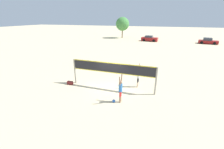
{
  "coord_description": "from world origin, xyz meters",
  "views": [
    {
      "loc": [
        3.92,
        -11.45,
        5.92
      ],
      "look_at": [
        0.0,
        0.0,
        1.29
      ],
      "focal_mm": 24.0,
      "sensor_mm": 36.0,
      "label": 1
    }
  ],
  "objects_px": {
    "player_spiker": "(121,88)",
    "volleyball_net": "(112,71)",
    "player_blocker": "(138,75)",
    "gear_bag": "(70,83)",
    "parked_car_near": "(208,41)",
    "volleyball": "(114,101)",
    "parked_car_mid": "(149,39)",
    "tree_left_cluster": "(122,24)"
  },
  "relations": [
    {
      "from": "parked_car_mid",
      "to": "parked_car_near",
      "type": "bearing_deg",
      "value": 9.24
    },
    {
      "from": "volleyball_net",
      "to": "parked_car_mid",
      "type": "height_order",
      "value": "volleyball_net"
    },
    {
      "from": "gear_bag",
      "to": "parked_car_near",
      "type": "relative_size",
      "value": 0.12
    },
    {
      "from": "player_spiker",
      "to": "gear_bag",
      "type": "xyz_separation_m",
      "value": [
        -5.36,
        1.51,
        -0.99
      ]
    },
    {
      "from": "parked_car_near",
      "to": "parked_car_mid",
      "type": "bearing_deg",
      "value": -167.36
    },
    {
      "from": "player_blocker",
      "to": "player_spiker",
      "type": "bearing_deg",
      "value": -14.42
    },
    {
      "from": "player_spiker",
      "to": "volleyball",
      "type": "bearing_deg",
      "value": 114.78
    },
    {
      "from": "player_blocker",
      "to": "parked_car_near",
      "type": "height_order",
      "value": "player_blocker"
    },
    {
      "from": "parked_car_mid",
      "to": "volleyball_net",
      "type": "bearing_deg",
      "value": -82.04
    },
    {
      "from": "player_spiker",
      "to": "volleyball_net",
      "type": "bearing_deg",
      "value": 33.5
    },
    {
      "from": "volleyball",
      "to": "parked_car_mid",
      "type": "relative_size",
      "value": 0.05
    },
    {
      "from": "parked_car_mid",
      "to": "player_blocker",
      "type": "bearing_deg",
      "value": -77.87
    },
    {
      "from": "volleyball_net",
      "to": "gear_bag",
      "type": "height_order",
      "value": "volleyball_net"
    },
    {
      "from": "volleyball_net",
      "to": "parked_car_near",
      "type": "relative_size",
      "value": 1.7
    },
    {
      "from": "tree_left_cluster",
      "to": "parked_car_mid",
      "type": "bearing_deg",
      "value": -26.04
    },
    {
      "from": "player_blocker",
      "to": "parked_car_near",
      "type": "distance_m",
      "value": 31.55
    },
    {
      "from": "volleyball",
      "to": "parked_car_mid",
      "type": "height_order",
      "value": "parked_car_mid"
    },
    {
      "from": "player_blocker",
      "to": "volleyball",
      "type": "xyz_separation_m",
      "value": [
        -1.22,
        -3.23,
        -1.03
      ]
    },
    {
      "from": "volleyball_net",
      "to": "volleyball",
      "type": "relative_size",
      "value": 33.5
    },
    {
      "from": "volleyball_net",
      "to": "parked_car_near",
      "type": "bearing_deg",
      "value": 65.29
    },
    {
      "from": "player_spiker",
      "to": "gear_bag",
      "type": "height_order",
      "value": "player_spiker"
    },
    {
      "from": "player_spiker",
      "to": "volleyball",
      "type": "relative_size",
      "value": 9.54
    },
    {
      "from": "player_spiker",
      "to": "volleyball",
      "type": "xyz_separation_m",
      "value": [
        -0.44,
        -0.2,
        -1.02
      ]
    },
    {
      "from": "parked_car_near",
      "to": "gear_bag",
      "type": "bearing_deg",
      "value": -108.42
    },
    {
      "from": "parked_car_near",
      "to": "tree_left_cluster",
      "type": "relative_size",
      "value": 0.73
    },
    {
      "from": "player_blocker",
      "to": "gear_bag",
      "type": "xyz_separation_m",
      "value": [
        -6.13,
        -1.52,
        -1.0
      ]
    },
    {
      "from": "parked_car_mid",
      "to": "tree_left_cluster",
      "type": "height_order",
      "value": "tree_left_cluster"
    },
    {
      "from": "volleyball",
      "to": "parked_car_near",
      "type": "height_order",
      "value": "parked_car_near"
    },
    {
      "from": "player_blocker",
      "to": "gear_bag",
      "type": "distance_m",
      "value": 6.4
    },
    {
      "from": "player_spiker",
      "to": "parked_car_near",
      "type": "relative_size",
      "value": 0.48
    },
    {
      "from": "gear_bag",
      "to": "parked_car_near",
      "type": "bearing_deg",
      "value": 59.79
    },
    {
      "from": "volleyball_net",
      "to": "parked_car_near",
      "type": "distance_m",
      "value": 33.31
    },
    {
      "from": "gear_bag",
      "to": "volleyball",
      "type": "bearing_deg",
      "value": -19.2
    },
    {
      "from": "player_spiker",
      "to": "tree_left_cluster",
      "type": "relative_size",
      "value": 0.35
    },
    {
      "from": "volleyball_net",
      "to": "gear_bag",
      "type": "xyz_separation_m",
      "value": [
        -4.01,
        -0.53,
        -1.49
      ]
    },
    {
      "from": "player_blocker",
      "to": "volleyball",
      "type": "relative_size",
      "value": 9.65
    },
    {
      "from": "gear_bag",
      "to": "parked_car_mid",
      "type": "height_order",
      "value": "parked_car_mid"
    },
    {
      "from": "player_spiker",
      "to": "parked_car_mid",
      "type": "xyz_separation_m",
      "value": [
        -1.12,
        32.08,
        -0.48
      ]
    },
    {
      "from": "player_blocker",
      "to": "tree_left_cluster",
      "type": "xyz_separation_m",
      "value": [
        -10.55,
        33.28,
        2.93
      ]
    },
    {
      "from": "gear_bag",
      "to": "tree_left_cluster",
      "type": "xyz_separation_m",
      "value": [
        -4.41,
        34.8,
        3.93
      ]
    },
    {
      "from": "volleyball_net",
      "to": "player_blocker",
      "type": "relative_size",
      "value": 3.47
    },
    {
      "from": "gear_bag",
      "to": "parked_car_mid",
      "type": "bearing_deg",
      "value": 82.11
    }
  ]
}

